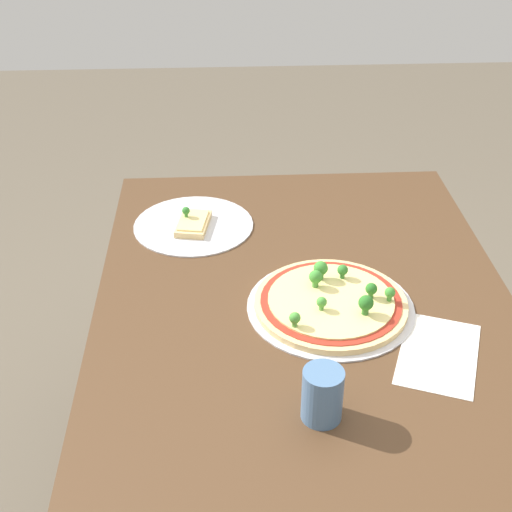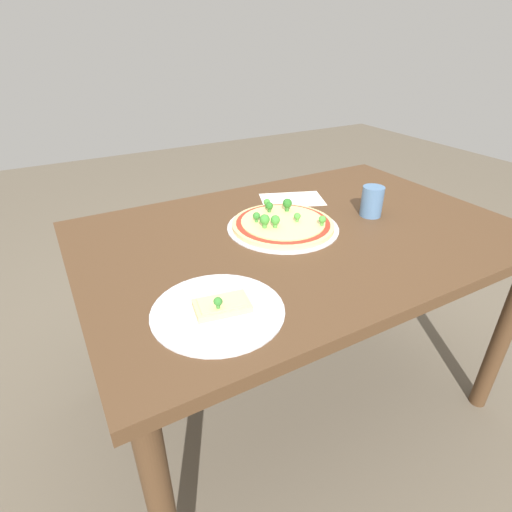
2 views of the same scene
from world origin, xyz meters
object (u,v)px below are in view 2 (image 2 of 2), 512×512
object	(u,v)px
dining_table	(300,255)
drinking_cup	(372,201)
pizza_tray_whole	(283,224)
pizza_tray_slice	(219,309)

from	to	relation	value
dining_table	drinking_cup	bearing A→B (deg)	-2.29
pizza_tray_whole	dining_table	bearing A→B (deg)	-54.60
dining_table	drinking_cup	distance (m)	0.31
pizza_tray_whole	drinking_cup	bearing A→B (deg)	-11.27
pizza_tray_whole	drinking_cup	size ratio (longest dim) A/B	3.50
pizza_tray_slice	drinking_cup	size ratio (longest dim) A/B	2.98
pizza_tray_whole	pizza_tray_slice	distance (m)	0.48
dining_table	pizza_tray_slice	world-z (taller)	pizza_tray_slice
dining_table	drinking_cup	world-z (taller)	drinking_cup
dining_table	drinking_cup	xyz separation A→B (m)	(0.28, -0.01, 0.14)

